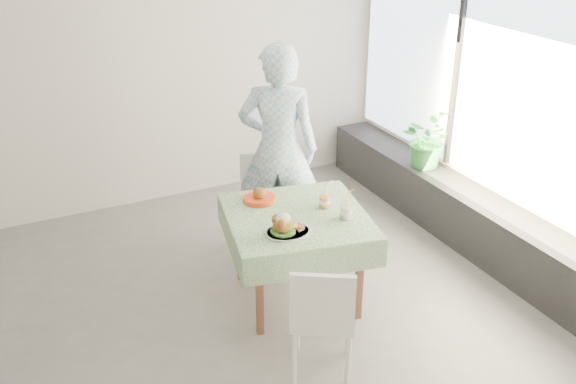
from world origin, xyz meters
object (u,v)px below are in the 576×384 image
main_dish (285,227)px  potted_plant (426,139)px  chair_far (262,224)px  juice_cup_orange (324,201)px  diner (278,150)px  chair_near (322,337)px  cafe_table (297,247)px

main_dish → potted_plant: size_ratio=0.57×
potted_plant → chair_far: bearing=-179.1°
main_dish → juice_cup_orange: juice_cup_orange is taller
diner → potted_plant: 1.58m
diner → juice_cup_orange: diner is taller
chair_near → main_dish: main_dish is taller
chair_far → potted_plant: bearing=0.9°
juice_cup_orange → potted_plant: potted_plant is taller
chair_far → diner: size_ratio=0.47×
main_dish → chair_far: bearing=76.0°
potted_plant → juice_cup_orange: bearing=-153.3°
main_dish → chair_near: bearing=-92.4°
chair_near → main_dish: bearing=87.6°
chair_near → potted_plant: 2.66m
cafe_table → chair_far: size_ratio=1.39×
cafe_table → diner: (0.23, 0.82, 0.48)m
chair_far → diner: 0.69m
main_dish → juice_cup_orange: bearing=28.5°
chair_far → diner: diner is taller
chair_near → juice_cup_orange: juice_cup_orange is taller
cafe_table → chair_near: size_ratio=1.41×
main_dish → potted_plant: 2.26m
potted_plant → diner: bearing=179.6°
cafe_table → juice_cup_orange: bearing=4.8°
juice_cup_orange → potted_plant: (1.55, 0.78, -0.02)m
cafe_table → chair_far: chair_far is taller
chair_near → potted_plant: bearing=38.9°
potted_plant → chair_near: bearing=-141.1°
chair_near → juice_cup_orange: (0.48, 0.86, 0.53)m
main_dish → potted_plant: (2.01, 1.03, -0.01)m
diner → main_dish: size_ratio=5.81×
diner → juice_cup_orange: 0.81m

